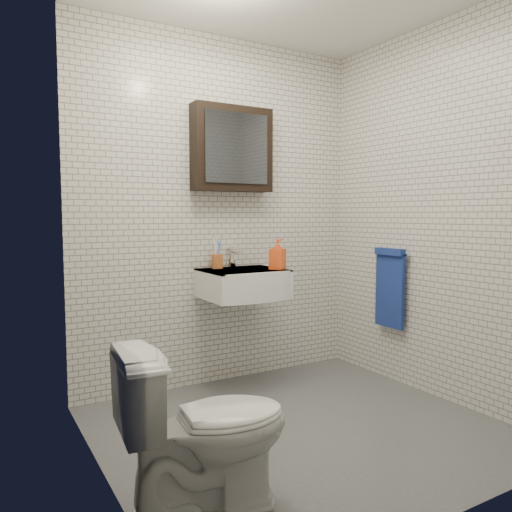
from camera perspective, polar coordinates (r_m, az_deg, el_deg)
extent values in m
cube|color=#4D5054|center=(3.05, 5.07, -19.00)|extent=(2.20, 2.00, 0.01)
cube|color=silver|center=(3.65, -3.94, 5.00)|extent=(2.20, 0.02, 2.50)
cube|color=silver|center=(2.06, 21.68, 4.88)|extent=(2.20, 0.02, 2.50)
cube|color=silver|center=(2.33, -17.39, 4.94)|extent=(0.02, 2.00, 2.50)
cube|color=silver|center=(3.55, 19.91, 4.73)|extent=(0.02, 2.00, 2.50)
cube|color=white|center=(3.51, -1.53, -3.17)|extent=(0.55, 0.45, 0.20)
cylinder|color=silver|center=(3.52, -1.69, -1.71)|extent=(0.31, 0.31, 0.02)
cylinder|color=silver|center=(3.52, -1.69, -1.58)|extent=(0.04, 0.04, 0.01)
cube|color=white|center=(3.50, -1.53, -1.63)|extent=(0.55, 0.45, 0.01)
cylinder|color=silver|center=(3.64, -2.78, -0.83)|extent=(0.06, 0.06, 0.06)
cylinder|color=silver|center=(3.63, -2.79, 0.11)|extent=(0.03, 0.03, 0.08)
cylinder|color=silver|center=(3.58, -2.34, 0.53)|extent=(0.02, 0.12, 0.02)
cube|color=silver|center=(3.66, -3.01, 1.01)|extent=(0.02, 0.09, 0.01)
cube|color=black|center=(3.64, -2.76, 12.10)|extent=(0.60, 0.14, 0.60)
cube|color=#3F444C|center=(3.58, -2.18, 12.24)|extent=(0.49, 0.01, 0.49)
cylinder|color=silver|center=(3.76, 15.30, 0.26)|extent=(0.02, 0.30, 0.02)
cylinder|color=silver|center=(3.87, 14.14, 0.40)|extent=(0.04, 0.02, 0.02)
cylinder|color=silver|center=(3.69, 16.95, 0.14)|extent=(0.04, 0.02, 0.02)
cube|color=navy|center=(3.78, 15.05, -3.83)|extent=(0.03, 0.26, 0.54)
cube|color=navy|center=(3.74, 15.04, 0.48)|extent=(0.05, 0.26, 0.05)
cylinder|color=#B45B2D|center=(3.57, -4.45, -0.60)|extent=(0.10, 0.10, 0.10)
cylinder|color=white|center=(3.55, -4.61, 0.44)|extent=(0.02, 0.03, 0.19)
cylinder|color=#4675E2|center=(3.57, -4.23, 0.29)|extent=(0.02, 0.02, 0.17)
cylinder|color=white|center=(3.58, -4.63, 0.55)|extent=(0.02, 0.04, 0.20)
cylinder|color=#4675E2|center=(3.59, -4.27, 0.40)|extent=(0.03, 0.04, 0.18)
imported|color=orange|center=(3.50, 2.47, 0.22)|extent=(0.13, 0.14, 0.21)
imported|color=white|center=(2.19, -5.82, -18.89)|extent=(0.74, 0.47, 0.72)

